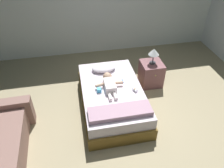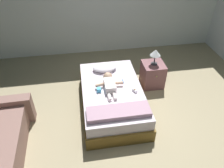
{
  "view_description": "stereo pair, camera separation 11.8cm",
  "coord_description": "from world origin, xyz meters",
  "px_view_note": "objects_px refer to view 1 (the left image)",
  "views": [
    {
      "loc": [
        -0.87,
        -2.41,
        3.05
      ],
      "look_at": [
        -0.25,
        0.68,
        0.57
      ],
      "focal_mm": 35.0,
      "sensor_mm": 36.0,
      "label": 1
    },
    {
      "loc": [
        -0.75,
        -2.44,
        3.05
      ],
      "look_at": [
        -0.25,
        0.68,
        0.57
      ],
      "focal_mm": 35.0,
      "sensor_mm": 36.0,
      "label": 2
    }
  ],
  "objects_px": {
    "pillow": "(104,68)",
    "nightstand": "(151,74)",
    "bed": "(112,98)",
    "lamp": "(154,52)",
    "baby_bottle": "(135,90)",
    "baby": "(109,83)",
    "toothbrush": "(123,81)",
    "toy_block": "(99,90)"
  },
  "relations": [
    {
      "from": "lamp",
      "to": "bed",
      "type": "bearing_deg",
      "value": -150.0
    },
    {
      "from": "toothbrush",
      "to": "nightstand",
      "type": "height_order",
      "value": "nightstand"
    },
    {
      "from": "toy_block",
      "to": "pillow",
      "type": "bearing_deg",
      "value": 73.72
    },
    {
      "from": "baby_bottle",
      "to": "bed",
      "type": "bearing_deg",
      "value": 157.22
    },
    {
      "from": "bed",
      "to": "pillow",
      "type": "xyz_separation_m",
      "value": [
        -0.05,
        0.62,
        0.3
      ]
    },
    {
      "from": "baby",
      "to": "toothbrush",
      "type": "xyz_separation_m",
      "value": [
        0.29,
        0.12,
        -0.06
      ]
    },
    {
      "from": "bed",
      "to": "toothbrush",
      "type": "bearing_deg",
      "value": 36.43
    },
    {
      "from": "lamp",
      "to": "toy_block",
      "type": "height_order",
      "value": "lamp"
    },
    {
      "from": "pillow",
      "to": "baby",
      "type": "relative_size",
      "value": 0.71
    },
    {
      "from": "pillow",
      "to": "toothbrush",
      "type": "bearing_deg",
      "value": -55.38
    },
    {
      "from": "bed",
      "to": "lamp",
      "type": "height_order",
      "value": "lamp"
    },
    {
      "from": "nightstand",
      "to": "baby_bottle",
      "type": "height_order",
      "value": "baby_bottle"
    },
    {
      "from": "nightstand",
      "to": "bed",
      "type": "bearing_deg",
      "value": -150.0
    },
    {
      "from": "bed",
      "to": "nightstand",
      "type": "distance_m",
      "value": 1.14
    },
    {
      "from": "bed",
      "to": "baby",
      "type": "height_order",
      "value": "baby"
    },
    {
      "from": "baby",
      "to": "toy_block",
      "type": "xyz_separation_m",
      "value": [
        -0.21,
        -0.12,
        -0.03
      ]
    },
    {
      "from": "baby",
      "to": "lamp",
      "type": "height_order",
      "value": "lamp"
    },
    {
      "from": "bed",
      "to": "pillow",
      "type": "bearing_deg",
      "value": 95.06
    },
    {
      "from": "bed",
      "to": "toy_block",
      "type": "xyz_separation_m",
      "value": [
        -0.25,
        -0.06,
        0.28
      ]
    },
    {
      "from": "pillow",
      "to": "toy_block",
      "type": "relative_size",
      "value": 6.37
    },
    {
      "from": "pillow",
      "to": "baby",
      "type": "distance_m",
      "value": 0.56
    },
    {
      "from": "baby",
      "to": "lamp",
      "type": "xyz_separation_m",
      "value": [
        1.03,
        0.51,
        0.26
      ]
    },
    {
      "from": "nightstand",
      "to": "toy_block",
      "type": "xyz_separation_m",
      "value": [
        -1.24,
        -0.63,
        0.24
      ]
    },
    {
      "from": "baby",
      "to": "nightstand",
      "type": "bearing_deg",
      "value": 26.35
    },
    {
      "from": "bed",
      "to": "nightstand",
      "type": "bearing_deg",
      "value": 30.0
    },
    {
      "from": "bed",
      "to": "baby",
      "type": "relative_size",
      "value": 2.78
    },
    {
      "from": "pillow",
      "to": "nightstand",
      "type": "height_order",
      "value": "pillow"
    },
    {
      "from": "lamp",
      "to": "baby_bottle",
      "type": "xyz_separation_m",
      "value": [
        -0.6,
        -0.74,
        -0.3
      ]
    },
    {
      "from": "pillow",
      "to": "toothbrush",
      "type": "distance_m",
      "value": 0.53
    },
    {
      "from": "lamp",
      "to": "nightstand",
      "type": "bearing_deg",
      "value": -90.0
    },
    {
      "from": "bed",
      "to": "baby_bottle",
      "type": "xyz_separation_m",
      "value": [
        0.39,
        -0.17,
        0.27
      ]
    },
    {
      "from": "bed",
      "to": "toy_block",
      "type": "distance_m",
      "value": 0.38
    },
    {
      "from": "toy_block",
      "to": "nightstand",
      "type": "bearing_deg",
      "value": 26.8
    },
    {
      "from": "baby",
      "to": "nightstand",
      "type": "distance_m",
      "value": 1.18
    },
    {
      "from": "bed",
      "to": "toy_block",
      "type": "relative_size",
      "value": 24.93
    },
    {
      "from": "toothbrush",
      "to": "toy_block",
      "type": "xyz_separation_m",
      "value": [
        -0.5,
        -0.24,
        0.03
      ]
    },
    {
      "from": "toothbrush",
      "to": "toy_block",
      "type": "height_order",
      "value": "toy_block"
    },
    {
      "from": "bed",
      "to": "nightstand",
      "type": "xyz_separation_m",
      "value": [
        0.99,
        0.57,
        0.04
      ]
    },
    {
      "from": "baby_bottle",
      "to": "toy_block",
      "type": "bearing_deg",
      "value": 170.31
    },
    {
      "from": "pillow",
      "to": "baby_bottle",
      "type": "bearing_deg",
      "value": -60.18
    },
    {
      "from": "pillow",
      "to": "toothbrush",
      "type": "relative_size",
      "value": 3.95
    },
    {
      "from": "baby",
      "to": "bed",
      "type": "bearing_deg",
      "value": -55.74
    }
  ]
}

